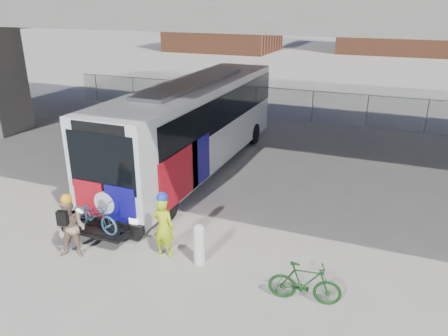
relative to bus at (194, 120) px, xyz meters
The scene contains 9 objects.
ground 4.05m from the bus, 54.64° to the right, with size 160.00×160.00×0.00m, color #9E9991.
bus is the anchor object (origin of this frame).
overpass 5.01m from the bus, 30.57° to the left, with size 40.00×16.00×7.95m.
chainlink_fence 9.42m from the bus, 77.71° to the left, with size 30.00×0.06×30.00m.
brick_buildings 45.64m from the bus, 85.93° to the left, with size 54.00×22.00×12.00m.
bollard 7.22m from the bus, 63.39° to the right, with size 0.31×0.31×1.18m.
cyclist_hivis 6.77m from the bus, 71.60° to the right, with size 0.64×0.42×1.92m.
cyclist_tan 7.45m from the bus, 91.39° to the right, with size 0.99×0.86×1.91m.
bike_parked 9.31m from the bus, 48.20° to the right, with size 0.48×1.70×1.02m, color #154116.
Camera 1 is at (5.57, -12.56, 6.66)m, focal length 35.00 mm.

